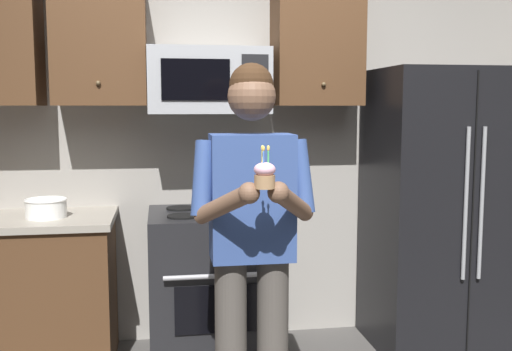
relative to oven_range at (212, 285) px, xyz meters
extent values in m
cube|color=gray|center=(0.15, 0.39, 0.84)|extent=(4.40, 0.10, 2.60)
cube|color=black|center=(0.00, 0.00, 0.00)|extent=(0.76, 0.66, 0.92)
cube|color=black|center=(0.00, -0.33, -0.04)|extent=(0.48, 0.01, 0.28)
cylinder|color=#99999E|center=(0.00, -0.36, 0.16)|extent=(0.60, 0.03, 0.03)
cylinder|color=black|center=(-0.18, -0.14, 0.46)|extent=(0.18, 0.18, 0.01)
cylinder|color=black|center=(0.18, -0.14, 0.46)|extent=(0.18, 0.18, 0.01)
cylinder|color=black|center=(-0.18, 0.14, 0.46)|extent=(0.18, 0.18, 0.01)
cylinder|color=black|center=(0.18, 0.14, 0.46)|extent=(0.18, 0.18, 0.01)
cube|color=#9EA0A5|center=(0.00, 0.12, 1.26)|extent=(0.74, 0.40, 0.40)
cube|color=black|center=(-0.09, -0.08, 1.26)|extent=(0.40, 0.01, 0.24)
cube|color=black|center=(0.26, -0.08, 1.26)|extent=(0.16, 0.01, 0.30)
cube|color=black|center=(1.50, -0.04, 0.44)|extent=(0.90, 0.72, 1.80)
cylinder|color=gray|center=(1.45, -0.41, 0.54)|extent=(0.02, 0.02, 0.90)
cylinder|color=gray|center=(1.55, -0.41, 0.54)|extent=(0.02, 0.02, 0.90)
cube|color=black|center=(1.50, -0.40, 0.44)|extent=(0.01, 0.01, 1.74)
cube|color=#4C301C|center=(-0.65, 0.17, 1.49)|extent=(0.55, 0.34, 0.76)
sphere|color=brown|center=(-0.65, -0.01, 1.24)|extent=(0.03, 0.03, 0.03)
cube|color=#4C301C|center=(0.70, 0.17, 1.49)|extent=(0.55, 0.34, 0.76)
sphere|color=brown|center=(0.70, -0.01, 1.24)|extent=(0.03, 0.03, 0.03)
cylinder|color=white|center=(-0.97, -0.02, 0.51)|extent=(0.23, 0.23, 0.10)
torus|color=white|center=(-0.97, -0.02, 0.56)|extent=(0.24, 0.24, 0.01)
cylinder|color=#4C4742|center=(0.01, -0.92, -0.03)|extent=(0.15, 0.15, 0.86)
cylinder|color=#4C4742|center=(0.21, -0.92, -0.03)|extent=(0.15, 0.15, 0.86)
cube|color=#334C8C|center=(0.11, -0.92, 0.69)|extent=(0.38, 0.22, 0.58)
sphere|color=brown|center=(0.11, -0.92, 1.15)|extent=(0.22, 0.22, 0.22)
sphere|color=#382314|center=(0.11, -0.91, 1.20)|extent=(0.20, 0.20, 0.20)
cylinder|color=#334C8C|center=(-0.11, -0.95, 0.78)|extent=(0.15, 0.18, 0.35)
cylinder|color=brown|center=(-0.04, -1.11, 0.69)|extent=(0.26, 0.33, 0.21)
sphere|color=brown|center=(0.05, -1.24, 0.76)|extent=(0.09, 0.09, 0.09)
cylinder|color=#334C8C|center=(0.34, -0.95, 0.78)|extent=(0.15, 0.18, 0.35)
cylinder|color=brown|center=(0.26, -1.11, 0.69)|extent=(0.26, 0.33, 0.21)
sphere|color=brown|center=(0.17, -1.24, 0.76)|extent=(0.09, 0.09, 0.09)
cylinder|color=#A87F56|center=(0.11, -1.26, 0.80)|extent=(0.08, 0.08, 0.06)
ellipsoid|color=#F2B2CC|center=(0.11, -1.26, 0.85)|extent=(0.09, 0.09, 0.06)
cylinder|color=#4CBF66|center=(0.13, -1.26, 0.90)|extent=(0.01, 0.01, 0.06)
ellipsoid|color=#FFD159|center=(0.13, -1.26, 0.94)|extent=(0.01, 0.01, 0.02)
cylinder|color=#F2D84C|center=(0.10, -1.25, 0.90)|extent=(0.01, 0.01, 0.06)
ellipsoid|color=#FFD159|center=(0.10, -1.25, 0.94)|extent=(0.01, 0.01, 0.02)
cylinder|color=#4C7FE5|center=(0.10, -1.27, 0.90)|extent=(0.01, 0.01, 0.06)
ellipsoid|color=#FFD159|center=(0.10, -1.27, 0.94)|extent=(0.01, 0.01, 0.02)
camera|label=1|loc=(-0.30, -3.59, 1.10)|focal=41.76mm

